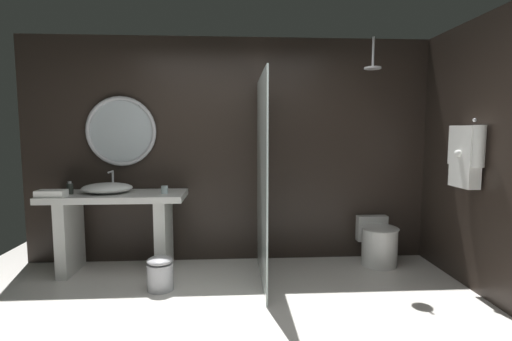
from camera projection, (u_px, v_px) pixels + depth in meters
The scene contains 13 objects.
back_wall_panel at pixel (233, 151), 4.47m from camera, with size 4.80×0.10×2.60m, color black.
side_wall_right at pixel (489, 156), 3.48m from camera, with size 0.10×2.47×2.60m, color black.
vanity_counter at pixel (117, 220), 4.11m from camera, with size 1.48×0.60×0.87m.
vessel_sink at pixel (107, 188), 4.07m from camera, with size 0.53×0.44×0.23m.
tumbler_cup at pixel (165, 190), 4.04m from camera, with size 0.07×0.07×0.08m, color silver.
soap_dispenser at pixel (70, 188), 4.01m from camera, with size 0.07×0.07×0.14m.
round_wall_mirror at pixel (121, 131), 4.28m from camera, with size 0.79×0.05×0.79m.
shower_glass_panel at pixel (262, 180), 3.83m from camera, with size 0.02×1.28×2.09m, color silver.
rain_shower_head at pixel (373, 64), 3.92m from camera, with size 0.17×0.17×0.33m.
hanging_bathrobe at pixel (465, 154), 3.59m from camera, with size 0.20×0.49×0.66m.
toilet at pixel (377, 241), 4.39m from camera, with size 0.42×0.62×0.52m.
waste_bin at pixel (160, 273), 3.65m from camera, with size 0.25×0.25×0.33m.
folded_hand_towel at pixel (51, 193), 3.84m from camera, with size 0.28×0.16×0.07m, color white.
Camera 1 is at (0.01, -2.58, 1.53)m, focal length 26.55 mm.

